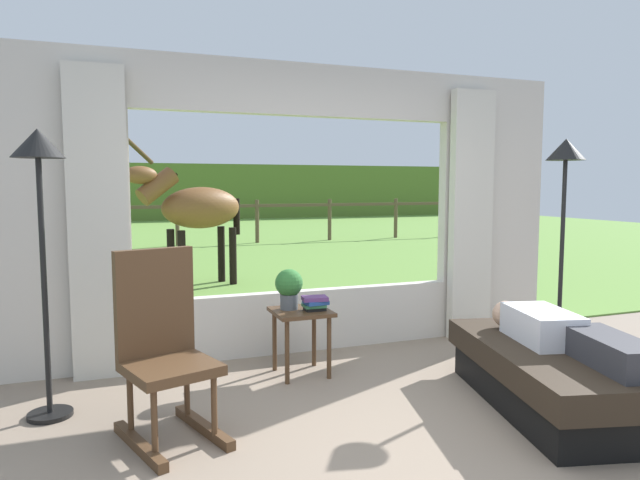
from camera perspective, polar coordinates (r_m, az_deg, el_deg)
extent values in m
plane|color=gray|center=(3.38, 11.62, -20.94)|extent=(12.00, 12.00, 0.00)
cube|color=beige|center=(4.83, -25.25, 2.33)|extent=(1.15, 0.12, 2.55)
cube|color=beige|center=(6.05, 16.67, 3.17)|extent=(1.15, 0.12, 2.55)
cube|color=beige|center=(5.22, -1.80, -8.03)|extent=(2.90, 0.12, 0.55)
cube|color=beige|center=(5.14, -1.87, 14.76)|extent=(2.90, 0.12, 0.45)
cube|color=beige|center=(4.68, -21.25, 1.48)|extent=(0.44, 0.10, 2.40)
cube|color=beige|center=(5.74, 14.83, 2.35)|extent=(0.44, 0.10, 2.40)
cube|color=olive|center=(15.86, -14.65, -0.04)|extent=(36.00, 21.68, 0.02)
cube|color=#55722C|center=(25.60, -17.06, 4.62)|extent=(36.00, 2.00, 2.40)
cube|color=black|center=(4.28, 22.43, -13.71)|extent=(1.18, 1.72, 0.24)
cube|color=#2D2319|center=(4.22, 22.54, -11.01)|extent=(1.29, 1.87, 0.18)
cube|color=silver|center=(4.27, 21.29, -7.98)|extent=(0.48, 0.66, 0.22)
cube|color=#333338|center=(3.88, 27.12, -9.88)|extent=(0.44, 0.73, 0.18)
sphere|color=tan|center=(4.55, 18.09, -7.06)|extent=(0.20, 0.20, 0.20)
cube|color=#4C331E|center=(3.50, -14.68, -12.27)|extent=(0.60, 0.60, 0.06)
cube|color=#4C331E|center=(3.60, -16.17, -6.21)|extent=(0.48, 0.20, 0.68)
cube|color=#4C331E|center=(3.58, -17.61, -18.99)|extent=(0.26, 0.67, 0.06)
cube|color=#4C331E|center=(3.72, -11.56, -17.83)|extent=(0.26, 0.67, 0.06)
cylinder|color=#4C331E|center=(3.35, -16.23, -16.88)|extent=(0.04, 0.04, 0.38)
cylinder|color=#4C331E|center=(3.49, -10.54, -15.82)|extent=(0.04, 0.04, 0.38)
cylinder|color=#4C331E|center=(3.66, -18.44, -14.96)|extent=(0.04, 0.04, 0.38)
cylinder|color=#4C331E|center=(3.79, -13.17, -14.10)|extent=(0.04, 0.04, 0.38)
cube|color=#4C331E|center=(4.52, -1.90, -7.18)|extent=(0.44, 0.44, 0.03)
cylinder|color=#4C331E|center=(4.38, -3.31, -11.13)|extent=(0.04, 0.04, 0.49)
cylinder|color=#4C331E|center=(4.49, 0.91, -10.70)|extent=(0.04, 0.04, 0.49)
cylinder|color=#4C331E|center=(4.69, -4.57, -10.00)|extent=(0.04, 0.04, 0.49)
cylinder|color=#4C331E|center=(4.79, -0.60, -9.64)|extent=(0.04, 0.04, 0.49)
cylinder|color=#4C5156|center=(4.54, -3.11, -6.17)|extent=(0.14, 0.14, 0.12)
sphere|color=#2D6B2D|center=(4.51, -3.12, -4.31)|extent=(0.22, 0.22, 0.22)
cube|color=black|center=(4.49, -0.54, -6.88)|extent=(0.16, 0.12, 0.03)
cube|color=#337247|center=(4.49, -0.61, -6.55)|extent=(0.17, 0.15, 0.02)
cube|color=#23478C|center=(4.48, -0.43, -6.23)|extent=(0.18, 0.16, 0.03)
cube|color=#59336B|center=(4.47, -0.53, -5.86)|extent=(0.21, 0.17, 0.03)
cylinder|color=black|center=(4.25, -25.35, -15.47)|extent=(0.28, 0.28, 0.03)
cylinder|color=black|center=(4.04, -25.83, -4.52)|extent=(0.04, 0.04, 1.67)
cone|color=black|center=(3.99, -26.40, 8.66)|extent=(0.32, 0.32, 0.18)
cylinder|color=black|center=(5.46, 22.64, -10.70)|extent=(0.28, 0.28, 0.03)
cylinder|color=black|center=(5.29, 22.98, -1.93)|extent=(0.04, 0.04, 1.71)
cone|color=black|center=(5.26, 23.37, 8.31)|extent=(0.32, 0.32, 0.18)
ellipsoid|color=brown|center=(8.45, -11.75, 3.18)|extent=(1.36, 0.97, 0.60)
cylinder|color=brown|center=(8.13, -15.95, 5.20)|extent=(0.65, 0.46, 0.53)
ellipsoid|color=brown|center=(8.03, -17.53, 6.21)|extent=(0.52, 0.36, 0.24)
cube|color=black|center=(8.16, -15.45, 5.40)|extent=(0.43, 0.23, 0.32)
cylinder|color=black|center=(8.78, -8.34, 2.34)|extent=(0.13, 0.13, 0.55)
cylinder|color=black|center=(8.17, -13.63, -2.04)|extent=(0.11, 0.11, 0.85)
cylinder|color=black|center=(8.45, -14.66, -1.82)|extent=(0.11, 0.11, 0.85)
cylinder|color=black|center=(8.60, -8.70, -1.58)|extent=(0.11, 0.11, 0.85)
cylinder|color=black|center=(8.87, -9.83, -1.38)|extent=(0.11, 0.11, 0.85)
cylinder|color=#4C3823|center=(12.20, -20.11, 4.81)|extent=(0.32, 0.32, 2.79)
cylinder|color=#47331E|center=(12.23, -22.60, 10.70)|extent=(0.14, 0.87, 1.18)
cylinder|color=#47331E|center=(11.89, -18.42, 9.21)|extent=(0.95, 1.02, 0.81)
cylinder|color=#47331E|center=(11.89, -20.59, 8.77)|extent=(0.76, 0.25, 0.73)
cylinder|color=brown|center=(14.25, -22.08, 1.38)|extent=(0.10, 0.10, 1.10)
cylinder|color=brown|center=(14.34, -14.07, 1.65)|extent=(0.10, 0.10, 1.10)
cylinder|color=brown|center=(14.70, -6.30, 1.87)|extent=(0.10, 0.10, 1.10)
cylinder|color=brown|center=(15.32, 0.97, 2.05)|extent=(0.10, 0.10, 1.10)
cylinder|color=brown|center=(16.16, 7.58, 2.18)|extent=(0.10, 0.10, 1.10)
cylinder|color=brown|center=(17.20, 13.46, 2.28)|extent=(0.10, 0.10, 1.10)
cube|color=brown|center=(14.32, -14.11, 3.24)|extent=(16.00, 0.06, 0.08)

